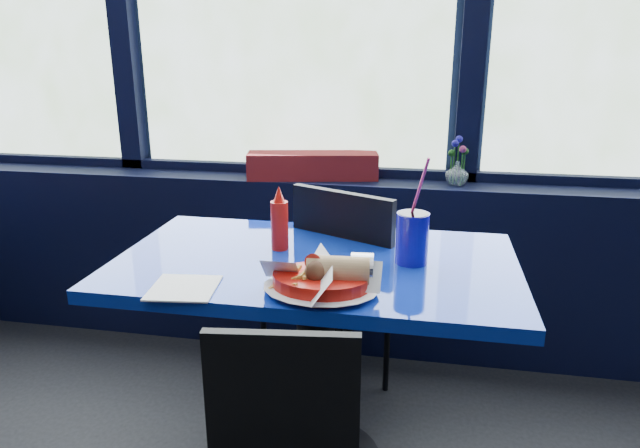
{
  "coord_description": "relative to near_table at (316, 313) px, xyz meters",
  "views": [
    {
      "loc": [
        0.61,
        0.42,
        1.37
      ],
      "look_at": [
        0.32,
        1.98,
        0.87
      ],
      "focal_mm": 32.0,
      "sensor_mm": 36.0,
      "label": 1
    }
  ],
  "objects": [
    {
      "name": "soda_cup",
      "position": [
        0.28,
        0.02,
        0.26
      ],
      "size": [
        0.1,
        0.1,
        0.32
      ],
      "rotation": [
        0.0,
        0.0,
        0.27
      ],
      "color": "#130E9A",
      "rests_on": "near_table"
    },
    {
      "name": "flower_vase",
      "position": [
        0.44,
        0.85,
        0.29
      ],
      "size": [
        0.12,
        0.12,
        0.21
      ],
      "rotation": [
        0.0,
        0.0,
        -0.21
      ],
      "color": "silver",
      "rests_on": "window_sill"
    },
    {
      "name": "near_table",
      "position": [
        0.0,
        0.0,
        0.0
      ],
      "size": [
        1.2,
        0.7,
        0.75
      ],
      "color": "black",
      "rests_on": "ground"
    },
    {
      "name": "window_sill",
      "position": [
        -0.3,
        0.87,
        -0.17
      ],
      "size": [
        5.0,
        0.26,
        0.8
      ],
      "primitive_type": "cube",
      "color": "black",
      "rests_on": "ground"
    },
    {
      "name": "ketchup_bottle",
      "position": [
        -0.13,
        0.07,
        0.27
      ],
      "size": [
        0.05,
        0.05,
        0.2
      ],
      "color": "red",
      "rests_on": "near_table"
    },
    {
      "name": "chair_near_back",
      "position": [
        -0.0,
        0.33,
        -0.05
      ],
      "size": [
        0.54,
        0.54,
        0.91
      ],
      "rotation": [
        0.0,
        0.0,
        2.71
      ],
      "color": "black",
      "rests_on": "ground"
    },
    {
      "name": "food_basket",
      "position": [
        0.07,
        -0.23,
        0.22
      ],
      "size": [
        0.33,
        0.33,
        0.1
      ],
      "rotation": [
        0.0,
        0.0,
        -0.36
      ],
      "color": "red",
      "rests_on": "near_table"
    },
    {
      "name": "napkin",
      "position": [
        -0.3,
        -0.28,
        0.18
      ],
      "size": [
        0.19,
        0.19,
        0.0
      ],
      "primitive_type": "cube",
      "rotation": [
        0.0,
        0.0,
        0.12
      ],
      "color": "white",
      "rests_on": "near_table"
    },
    {
      "name": "planter_box",
      "position": [
        -0.18,
        0.85,
        0.29
      ],
      "size": [
        0.59,
        0.25,
        0.11
      ],
      "primitive_type": "cube",
      "rotation": [
        0.0,
        0.0,
        0.19
      ],
      "color": "maroon",
      "rests_on": "window_sill"
    }
  ]
}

